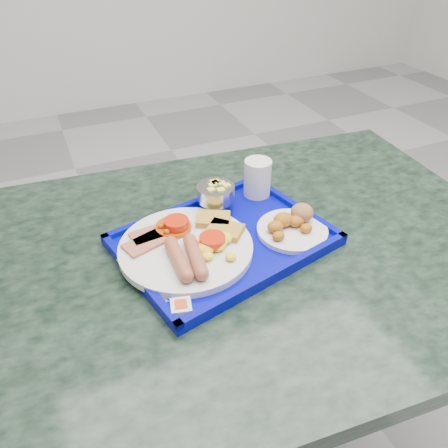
% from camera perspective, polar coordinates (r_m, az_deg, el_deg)
% --- Properties ---
extents(floor, '(6.00, 6.00, 0.00)m').
position_cam_1_polar(floor, '(1.77, 14.82, -18.38)').
color(floor, '#9C9C9F').
rests_on(floor, ground).
extents(table, '(1.36, 0.97, 0.81)m').
position_cam_1_polar(table, '(1.09, 0.56, -11.77)').
color(table, slate).
rests_on(table, floor).
extents(tray, '(0.49, 0.40, 0.03)m').
position_cam_1_polar(tray, '(0.95, 0.00, -2.22)').
color(tray, '#03069B').
rests_on(tray, table).
extents(main_plate, '(0.28, 0.28, 0.04)m').
position_cam_1_polar(main_plate, '(0.91, -4.55, -2.74)').
color(main_plate, silver).
rests_on(main_plate, tray).
extents(bread_plate, '(0.16, 0.16, 0.05)m').
position_cam_1_polar(bread_plate, '(0.97, 8.95, -0.11)').
color(bread_plate, silver).
rests_on(bread_plate, tray).
extents(fruit_bowl, '(0.09, 0.09, 0.06)m').
position_cam_1_polar(fruit_bowl, '(1.02, -1.08, 4.07)').
color(fruit_bowl, '#ADADAF').
rests_on(fruit_bowl, tray).
extents(juice_cup, '(0.07, 0.07, 0.09)m').
position_cam_1_polar(juice_cup, '(1.07, 4.40, 6.18)').
color(juice_cup, silver).
rests_on(juice_cup, tray).
extents(spoon, '(0.06, 0.15, 0.01)m').
position_cam_1_polar(spoon, '(0.91, -9.89, -4.33)').
color(spoon, '#ADADAF').
rests_on(spoon, tray).
extents(knife, '(0.06, 0.16, 0.00)m').
position_cam_1_polar(knife, '(0.86, -10.78, -7.19)').
color(knife, '#ADADAF').
rests_on(knife, tray).
extents(jam_packet, '(0.04, 0.04, 0.01)m').
position_cam_1_polar(jam_packet, '(0.79, -5.63, -10.70)').
color(jam_packet, silver).
rests_on(jam_packet, tray).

